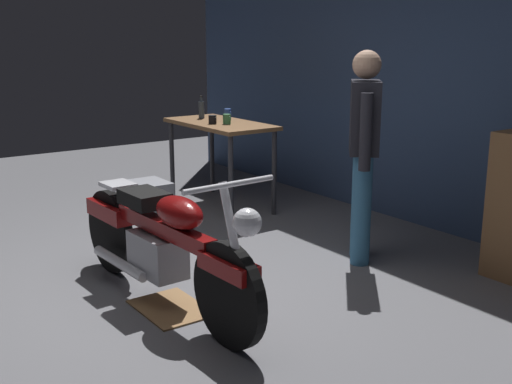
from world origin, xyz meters
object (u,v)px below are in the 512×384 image
Objects in this scene: bottle at (201,109)px; mug_blue_enamel at (228,114)px; motorcycle at (162,241)px; person_standing at (364,147)px; mug_green_speckled at (227,119)px; mug_black_matte at (213,119)px; storage_bin at (151,198)px.

mug_blue_enamel is at bearing 41.65° from bottle.
mug_blue_enamel is 0.46× the size of bottle.
person_standing reaches higher than motorcycle.
mug_green_speckled is (-1.89, -0.04, 0.03)m from person_standing.
person_standing is 2.00m from mug_black_matte.
person_standing is 15.00× the size of mug_blue_enamel.
motorcycle is 4.98× the size of storage_bin.
motorcycle is 2.48m from mug_green_speckled.
bottle is at bearing 141.25° from motorcycle.
mug_black_matte is at bearing -55.56° from mug_blue_enamel.
person_standing is 2.46m from storage_bin.
mug_black_matte is at bearing -133.31° from mug_green_speckled.
mug_green_speckled reaches higher than mug_black_matte.
mug_black_matte is 0.98× the size of mug_green_speckled.
bottle reaches higher than motorcycle.
storage_bin is 1.14m from bottle.
person_standing reaches higher than mug_green_speckled.
person_standing reaches higher than storage_bin.
mug_black_matte is 0.47m from bottle.
storage_bin is (-2.21, -0.77, -0.76)m from person_standing.
bottle is (-0.22, -0.20, 0.04)m from mug_blue_enamel.
person_standing is 6.93× the size of bottle.
mug_blue_enamel is at bearing 37.78° from person_standing.
person_standing is at bearing 83.21° from motorcycle.
mug_black_matte is at bearing 46.75° from person_standing.
bottle reaches higher than mug_blue_enamel.
mug_blue_enamel is 0.99× the size of mug_black_matte.
storage_bin is (-2.08, 0.95, -0.28)m from motorcycle.
bottle reaches higher than mug_green_speckled.
motorcycle is 2.86m from mug_blue_enamel.
motorcycle reaches higher than storage_bin.
motorcycle is 19.67× the size of mug_blue_enamel.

